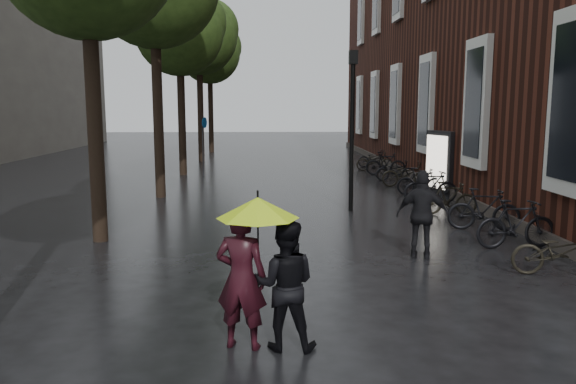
{
  "coord_description": "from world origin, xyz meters",
  "views": [
    {
      "loc": [
        -0.44,
        -5.15,
        2.92
      ],
      "look_at": [
        -0.03,
        5.86,
        1.23
      ],
      "focal_mm": 35.0,
      "sensor_mm": 36.0,
      "label": 1
    }
  ],
  "objects_px": {
    "lamp_post": "(352,115)",
    "person_black": "(285,285)",
    "parked_bicycles": "(420,181)",
    "ad_lightbox": "(441,163)",
    "pedestrian_walking": "(423,215)",
    "person_burgundy": "(241,279)"
  },
  "relations": [
    {
      "from": "lamp_post",
      "to": "person_black",
      "type": "bearing_deg",
      "value": -103.41
    },
    {
      "from": "parked_bicycles",
      "to": "ad_lightbox",
      "type": "xyz_separation_m",
      "value": [
        0.67,
        -0.05,
        0.6
      ]
    },
    {
      "from": "pedestrian_walking",
      "to": "parked_bicycles",
      "type": "distance_m",
      "value": 8.04
    },
    {
      "from": "lamp_post",
      "to": "ad_lightbox",
      "type": "bearing_deg",
      "value": 39.02
    },
    {
      "from": "person_black",
      "to": "pedestrian_walking",
      "type": "xyz_separation_m",
      "value": [
        2.79,
        4.02,
        0.05
      ]
    },
    {
      "from": "person_black",
      "to": "ad_lightbox",
      "type": "relative_size",
      "value": 0.75
    },
    {
      "from": "person_burgundy",
      "to": "pedestrian_walking",
      "type": "bearing_deg",
      "value": -115.33
    },
    {
      "from": "ad_lightbox",
      "to": "lamp_post",
      "type": "xyz_separation_m",
      "value": [
        -3.38,
        -2.74,
        1.62
      ]
    },
    {
      "from": "pedestrian_walking",
      "to": "lamp_post",
      "type": "height_order",
      "value": "lamp_post"
    },
    {
      "from": "parked_bicycles",
      "to": "lamp_post",
      "type": "height_order",
      "value": "lamp_post"
    },
    {
      "from": "person_black",
      "to": "lamp_post",
      "type": "relative_size",
      "value": 0.36
    },
    {
      "from": "ad_lightbox",
      "to": "person_black",
      "type": "bearing_deg",
      "value": -130.35
    },
    {
      "from": "person_black",
      "to": "lamp_post",
      "type": "distance_m",
      "value": 9.43
    },
    {
      "from": "person_black",
      "to": "pedestrian_walking",
      "type": "bearing_deg",
      "value": -117.4
    },
    {
      "from": "person_black",
      "to": "lamp_post",
      "type": "bearing_deg",
      "value": -96.1
    },
    {
      "from": "pedestrian_walking",
      "to": "ad_lightbox",
      "type": "bearing_deg",
      "value": -92.74
    },
    {
      "from": "pedestrian_walking",
      "to": "lamp_post",
      "type": "bearing_deg",
      "value": -65.81
    },
    {
      "from": "person_burgundy",
      "to": "person_black",
      "type": "bearing_deg",
      "value": -169.65
    },
    {
      "from": "person_burgundy",
      "to": "person_black",
      "type": "distance_m",
      "value": 0.53
    },
    {
      "from": "person_burgundy",
      "to": "parked_bicycles",
      "type": "height_order",
      "value": "person_burgundy"
    },
    {
      "from": "parked_bicycles",
      "to": "ad_lightbox",
      "type": "bearing_deg",
      "value": -4.27
    },
    {
      "from": "ad_lightbox",
      "to": "lamp_post",
      "type": "relative_size",
      "value": 0.48
    }
  ]
}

